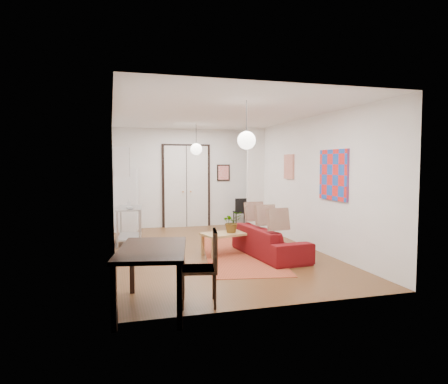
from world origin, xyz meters
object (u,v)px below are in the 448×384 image
object	(u,v)px
kitchen_counter	(130,221)
fridge	(126,200)
dining_table	(152,254)
dining_chair_near	(197,260)
dining_chair_far	(197,260)
sofa	(270,241)
coffee_table	(227,235)
black_side_chair	(239,209)

from	to	relation	value
kitchen_counter	fridge	size ratio (longest dim) A/B	0.67
dining_table	dining_chair_near	bearing A→B (deg)	9.47
kitchen_counter	dining_chair_far	distance (m)	4.40
fridge	dining_chair_far	xyz separation A→B (m)	(0.69, -6.20, -0.30)
sofa	dining_chair_near	xyz separation A→B (m)	(-1.98, -2.27, 0.27)
dining_table	dining_chair_far	bearing A→B (deg)	9.47
dining_table	coffee_table	bearing A→B (deg)	56.82
coffee_table	dining_chair_far	world-z (taller)	dining_chair_far
fridge	dining_table	distance (m)	6.30
sofa	black_side_chair	world-z (taller)	black_side_chair
fridge	dining_chair_near	distance (m)	6.25
coffee_table	black_side_chair	distance (m)	3.92
sofa	coffee_table	world-z (taller)	sofa
dining_chair_near	dining_chair_far	size ratio (longest dim) A/B	1.00
kitchen_counter	black_side_chair	size ratio (longest dim) A/B	1.37
dining_chair_near	dining_chair_far	xyz separation A→B (m)	(0.00, 0.00, 0.00)
kitchen_counter	dining_chair_near	bearing A→B (deg)	-75.38
kitchen_counter	fridge	world-z (taller)	fridge
coffee_table	dining_chair_far	xyz separation A→B (m)	(-1.19, -2.64, 0.18)
kitchen_counter	fridge	distance (m)	1.88
black_side_chair	dining_chair_near	bearing A→B (deg)	72.26
coffee_table	dining_table	distance (m)	3.29
dining_chair_near	black_side_chair	bearing A→B (deg)	168.48
dining_chair_near	black_side_chair	size ratio (longest dim) A/B	1.17
sofa	fridge	size ratio (longest dim) A/B	1.18
fridge	dining_chair_near	world-z (taller)	fridge
fridge	dining_table	size ratio (longest dim) A/B	1.10
kitchen_counter	dining_table	bearing A→B (deg)	-83.24
kitchen_counter	dining_table	distance (m)	4.45
dining_chair_far	black_side_chair	bearing A→B (deg)	168.48
coffee_table	black_side_chair	world-z (taller)	black_side_chair
kitchen_counter	dining_chair_near	xyz separation A→B (m)	(0.69, -4.35, 0.03)
dining_table	dining_chair_far	distance (m)	0.62
fridge	sofa	bearing A→B (deg)	-47.76
sofa	dining_chair_far	size ratio (longest dim) A/B	2.07
dining_table	sofa	bearing A→B (deg)	42.52
kitchen_counter	dining_chair_far	world-z (taller)	dining_chair_far
sofa	dining_chair_far	distance (m)	3.03
black_side_chair	sofa	bearing A→B (deg)	85.74
kitchen_counter	dining_chair_near	world-z (taller)	dining_chair_near
dining_chair_near	dining_chair_far	bearing A→B (deg)	180.00
coffee_table	dining_table	bearing A→B (deg)	-123.18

